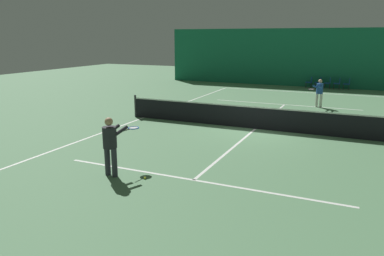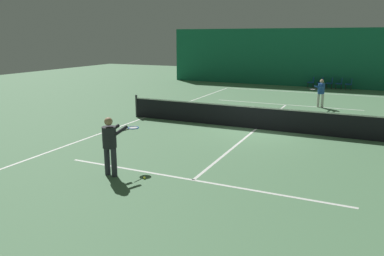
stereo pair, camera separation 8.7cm
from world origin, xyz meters
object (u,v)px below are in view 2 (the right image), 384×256
object	(u,v)px
courtside_chair_0	(312,81)
player_far	(321,91)
tennis_ball	(144,178)
courtside_chair_4	(350,83)
tennis_net	(257,117)
player_near	(111,142)
courtside_chair_1	(321,82)
courtside_chair_3	(340,83)
courtside_chair_2	(330,82)

from	to	relation	value
courtside_chair_0	player_far	bearing A→B (deg)	10.39
tennis_ball	courtside_chair_4	bearing A→B (deg)	78.88
tennis_net	player_near	distance (m)	7.36
courtside_chair_1	courtside_chair_3	world-z (taller)	same
courtside_chair_0	courtside_chair_2	world-z (taller)	same
tennis_net	player_near	world-z (taller)	player_near
courtside_chair_2	tennis_ball	distance (m)	21.74
courtside_chair_1	tennis_ball	bearing A→B (deg)	-5.89
courtside_chair_0	courtside_chair_2	bearing A→B (deg)	90.00
player_near	courtside_chair_0	distance (m)	21.81
player_far	tennis_ball	xyz separation A→B (m)	(-3.08, -13.22, -0.87)
courtside_chair_4	tennis_ball	xyz separation A→B (m)	(-4.24, -21.55, -0.45)
courtside_chair_1	courtside_chair_4	distance (m)	2.01
player_far	courtside_chair_2	size ratio (longest dim) A/B	1.84
player_far	courtside_chair_1	bearing A→B (deg)	-153.02
player_near	courtside_chair_3	distance (m)	22.14
tennis_ball	player_near	bearing A→B (deg)	-173.50
courtside_chair_1	courtside_chair_2	size ratio (longest dim) A/B	1.00
player_near	courtside_chair_1	bearing A→B (deg)	-0.66
courtside_chair_2	tennis_ball	world-z (taller)	courtside_chair_2
player_far	courtside_chair_3	world-z (taller)	player_far
player_near	courtside_chair_1	xyz separation A→B (m)	(3.21, 21.66, -0.48)
player_near	courtside_chair_1	world-z (taller)	player_near
courtside_chair_0	courtside_chair_4	world-z (taller)	same
courtside_chair_2	courtside_chair_1	bearing A→B (deg)	-90.00
player_far	courtside_chair_1	distance (m)	8.38
player_near	courtside_chair_4	xyz separation A→B (m)	(5.22, 21.66, -0.48)
courtside_chair_4	tennis_net	bearing A→B (deg)	-11.54
player_far	courtside_chair_0	xyz separation A→B (m)	(-1.53, 8.33, -0.41)
courtside_chair_0	courtside_chair_2	distance (m)	1.34
tennis_net	courtside_chair_0	size ratio (longest dim) A/B	14.29
courtside_chair_1	courtside_chair_2	bearing A→B (deg)	90.00
tennis_net	courtside_chair_2	xyz separation A→B (m)	(1.65, 14.66, -0.03)
courtside_chair_3	courtside_chair_0	bearing A→B (deg)	-90.00
tennis_net	courtside_chair_3	size ratio (longest dim) A/B	14.29
player_near	courtside_chair_4	distance (m)	22.28
courtside_chair_1	tennis_ball	world-z (taller)	courtside_chair_1
tennis_net	player_near	bearing A→B (deg)	-107.68
courtside_chair_0	player_near	bearing A→B (deg)	-6.69
tennis_net	player_far	distance (m)	6.60
courtside_chair_1	tennis_ball	size ratio (longest dim) A/B	12.73
player_far	courtside_chair_2	bearing A→B (deg)	-157.61
tennis_net	courtside_chair_1	xyz separation A→B (m)	(0.98, 14.66, -0.03)
courtside_chair_3	courtside_chair_4	bearing A→B (deg)	90.00
player_near	player_far	xyz separation A→B (m)	(4.07, 13.33, -0.07)
courtside_chair_0	courtside_chair_2	xyz separation A→B (m)	(1.34, 0.00, 0.00)
player_far	courtside_chair_0	world-z (taller)	player_far
tennis_ball	courtside_chair_2	bearing A→B (deg)	82.35
player_near	courtside_chair_3	size ratio (longest dim) A/B	1.98
player_near	courtside_chair_0	size ratio (longest dim) A/B	1.98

